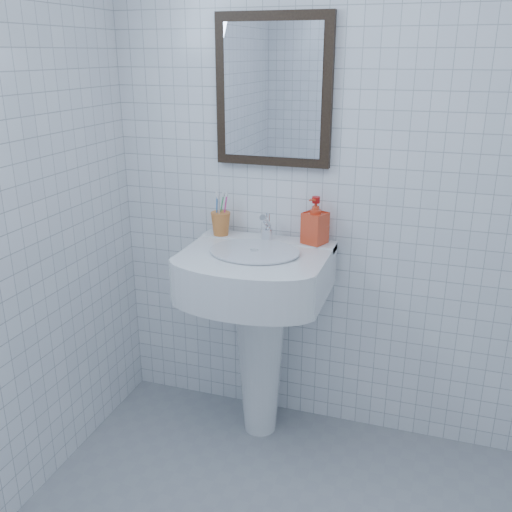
% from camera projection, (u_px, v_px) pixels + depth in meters
% --- Properties ---
extents(wall_back, '(2.20, 0.02, 2.50)m').
position_uv_depth(wall_back, '(356.00, 167.00, 2.38)').
color(wall_back, white).
rests_on(wall_back, ground).
extents(washbasin, '(0.60, 0.44, 0.93)m').
position_uv_depth(washbasin, '(259.00, 312.00, 2.51)').
color(washbasin, white).
rests_on(washbasin, ground).
extents(faucet, '(0.05, 0.11, 0.13)m').
position_uv_depth(faucet, '(266.00, 229.00, 2.49)').
color(faucet, silver).
rests_on(faucet, washbasin).
extents(toothbrush_cup, '(0.10, 0.10, 0.11)m').
position_uv_depth(toothbrush_cup, '(221.00, 224.00, 2.57)').
color(toothbrush_cup, orange).
rests_on(toothbrush_cup, washbasin).
extents(soap_dispenser, '(0.12, 0.12, 0.20)m').
position_uv_depth(soap_dispenser, '(315.00, 221.00, 2.44)').
color(soap_dispenser, red).
rests_on(soap_dispenser, washbasin).
extents(wall_mirror, '(0.50, 0.04, 0.62)m').
position_uv_depth(wall_mirror, '(273.00, 91.00, 2.37)').
color(wall_mirror, black).
rests_on(wall_mirror, wall_back).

